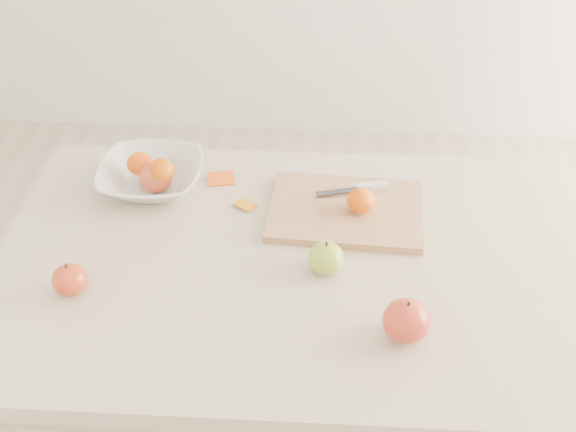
{
  "coord_description": "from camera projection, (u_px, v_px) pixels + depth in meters",
  "views": [
    {
      "loc": [
        0.07,
        -1.11,
        1.73
      ],
      "look_at": [
        0.0,
        0.05,
        0.82
      ],
      "focal_mm": 45.0,
      "sensor_mm": 36.0,
      "label": 1
    }
  ],
  "objects": [
    {
      "name": "table",
      "position": [
        287.0,
        293.0,
        1.54
      ],
      "size": [
        1.2,
        0.8,
        0.75
      ],
      "color": "beige",
      "rests_on": "ground"
    },
    {
      "name": "cutting_board",
      "position": [
        346.0,
        211.0,
        1.59
      ],
      "size": [
        0.35,
        0.27,
        0.02
      ],
      "primitive_type": "cube",
      "rotation": [
        0.0,
        0.0,
        -0.06
      ],
      "color": "tan",
      "rests_on": "table"
    },
    {
      "name": "board_tangerine",
      "position": [
        361.0,
        201.0,
        1.56
      ],
      "size": [
        0.06,
        0.06,
        0.05
      ],
      "primitive_type": "ellipsoid",
      "color": "#CE5E07",
      "rests_on": "cutting_board"
    },
    {
      "name": "fruit_bowl",
      "position": [
        151.0,
        176.0,
        1.66
      ],
      "size": [
        0.24,
        0.24,
        0.06
      ],
      "primitive_type": "imported",
      "color": "white",
      "rests_on": "table"
    },
    {
      "name": "bowl_tangerine_near",
      "position": [
        140.0,
        164.0,
        1.65
      ],
      "size": [
        0.06,
        0.06,
        0.05
      ],
      "primitive_type": "ellipsoid",
      "color": "#CB4607",
      "rests_on": "fruit_bowl"
    },
    {
      "name": "bowl_tangerine_far",
      "position": [
        161.0,
        170.0,
        1.63
      ],
      "size": [
        0.06,
        0.06,
        0.05
      ],
      "primitive_type": "ellipsoid",
      "color": "#C85A07",
      "rests_on": "fruit_bowl"
    },
    {
      "name": "orange_peel_a",
      "position": [
        221.0,
        180.0,
        1.69
      ],
      "size": [
        0.07,
        0.06,
        0.01
      ],
      "primitive_type": "cube",
      "rotation": [
        0.21,
        0.0,
        0.23
      ],
      "color": "#EA5310",
      "rests_on": "table"
    },
    {
      "name": "orange_peel_b",
      "position": [
        246.0,
        206.0,
        1.61
      ],
      "size": [
        0.06,
        0.05,
        0.01
      ],
      "primitive_type": "cube",
      "rotation": [
        -0.14,
        0.0,
        -0.59
      ],
      "color": "orange",
      "rests_on": "table"
    },
    {
      "name": "paring_knife",
      "position": [
        367.0,
        187.0,
        1.63
      ],
      "size": [
        0.17,
        0.06,
        0.01
      ],
      "color": "white",
      "rests_on": "cutting_board"
    },
    {
      "name": "apple_green",
      "position": [
        326.0,
        258.0,
        1.43
      ],
      "size": [
        0.07,
        0.07,
        0.06
      ],
      "primitive_type": "ellipsoid",
      "color": "#6BA029",
      "rests_on": "table"
    },
    {
      "name": "apple_red_e",
      "position": [
        406.0,
        321.0,
        1.28
      ],
      "size": [
        0.09,
        0.09,
        0.08
      ],
      "primitive_type": "ellipsoid",
      "color": "#A60A18",
      "rests_on": "table"
    },
    {
      "name": "apple_red_d",
      "position": [
        70.0,
        280.0,
        1.38
      ],
      "size": [
        0.07,
        0.07,
        0.06
      ],
      "primitive_type": "ellipsoid",
      "color": "#A5030F",
      "rests_on": "table"
    },
    {
      "name": "apple_red_a",
      "position": [
        155.0,
        177.0,
        1.64
      ],
      "size": [
        0.08,
        0.08,
        0.07
      ],
      "primitive_type": "ellipsoid",
      "color": "#A31C2A",
      "rests_on": "table"
    }
  ]
}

